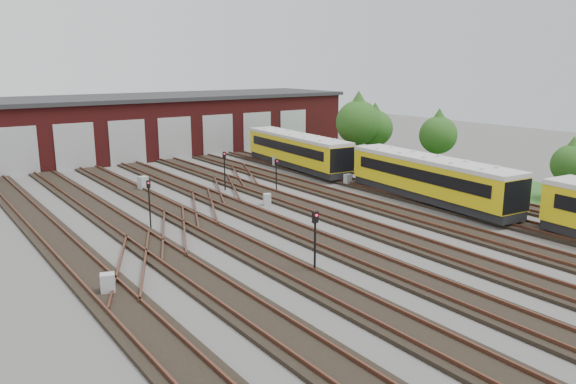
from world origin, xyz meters
TOP-DOWN VIEW (x-y plane):
  - ground at (0.00, 0.00)m, footprint 120.00×120.00m
  - track_network at (-0.17, 0.59)m, footprint 30.40×70.00m
  - maintenance_shed at (-0.01, 39.97)m, footprint 51.00×12.50m
  - grass_verge at (19.00, 10.00)m, footprint 8.00×55.00m
  - metro_train at (10.00, 6.35)m, footprint 3.89×46.66m
  - signal_mast_0 at (-5.22, 0.21)m, footprint 0.29×0.27m
  - signal_mast_1 at (-8.70, 11.82)m, footprint 0.26×0.25m
  - signal_mast_2 at (2.84, 15.26)m, footprint 0.26×0.25m
  - signal_mast_3 at (0.18, 18.55)m, footprint 0.29×0.28m
  - relay_cabinet_0 at (-14.02, 3.41)m, footprint 0.73×0.67m
  - relay_cabinet_1 at (-5.15, 22.11)m, footprint 0.80×0.72m
  - relay_cabinet_2 at (0.22, 12.57)m, footprint 0.63×0.59m
  - relay_cabinet_3 at (9.24, 24.61)m, footprint 0.65×0.55m
  - relay_cabinet_4 at (9.25, 14.27)m, footprint 0.58×0.49m
  - tree_0 at (16.70, 21.34)m, footprint 4.35×4.35m
  - tree_1 at (18.72, 21.10)m, footprint 3.64×3.64m
  - tree_2 at (20.55, 14.59)m, footprint 3.49×3.49m
  - tree_3 at (18.78, 0.98)m, footprint 2.87×2.87m
  - bush_1 at (19.24, 20.60)m, footprint 1.16×1.16m
  - bush_2 at (20.65, 31.62)m, footprint 1.40×1.40m

SIDE VIEW (x-z plane):
  - ground at x=0.00m, z-range 0.00..0.00m
  - grass_verge at x=19.00m, z-range 0.00..0.05m
  - track_network at x=-0.17m, z-range -0.06..0.27m
  - relay_cabinet_2 at x=0.22m, z-range 0.00..0.85m
  - relay_cabinet_4 at x=9.25m, z-range 0.00..0.93m
  - relay_cabinet_0 at x=-14.02m, z-range 0.00..1.00m
  - relay_cabinet_3 at x=9.24m, z-range 0.00..1.06m
  - relay_cabinet_1 at x=-5.15m, z-range 0.00..1.15m
  - bush_1 at x=19.24m, z-range 0.00..1.16m
  - bush_2 at x=20.65m, z-range 0.00..1.40m
  - signal_mast_2 at x=2.84m, z-range 0.39..3.06m
  - metro_train at x=10.00m, z-range 0.37..3.36m
  - signal_mast_1 at x=-8.70m, z-range 0.42..3.43m
  - signal_mast_3 at x=0.18m, z-range 0.44..3.50m
  - signal_mast_0 at x=-5.22m, z-range 0.45..3.55m
  - tree_3 at x=18.78m, z-range 0.67..5.42m
  - maintenance_shed at x=-0.01m, z-range 0.03..6.38m
  - tree_2 at x=20.55m, z-range 0.82..6.61m
  - tree_1 at x=18.72m, z-range 0.86..6.90m
  - tree_0 at x=16.70m, z-range 1.03..8.24m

